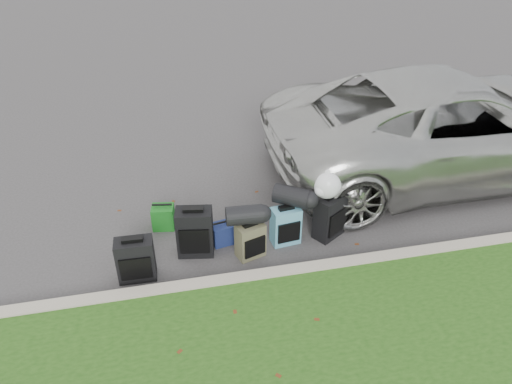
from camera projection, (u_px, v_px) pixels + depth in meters
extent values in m
plane|color=#383535|center=(266.00, 231.00, 7.07)|extent=(120.00, 120.00, 0.00)
cube|color=#9E937F|center=(284.00, 274.00, 6.21)|extent=(120.00, 0.18, 0.15)
imported|color=#B7B7B2|center=(451.00, 124.00, 8.09)|extent=(6.03, 2.82, 1.67)
cube|color=black|center=(136.00, 260.00, 6.12)|extent=(0.47, 0.27, 0.57)
cube|color=black|center=(195.00, 232.00, 6.50)|extent=(0.51, 0.36, 0.67)
cube|color=#41402B|center=(250.00, 240.00, 6.50)|extent=(0.41, 0.32, 0.49)
cube|color=teal|center=(286.00, 226.00, 6.73)|extent=(0.40, 0.27, 0.54)
cube|color=black|center=(330.00, 216.00, 6.82)|extent=(0.50, 0.45, 0.64)
cube|color=#17681A|center=(163.00, 217.00, 7.06)|extent=(0.34, 0.29, 0.35)
cube|color=navy|center=(222.00, 234.00, 6.77)|extent=(0.32, 0.27, 0.30)
cylinder|color=black|center=(244.00, 215.00, 6.33)|extent=(0.48, 0.28, 0.25)
cylinder|color=black|center=(292.00, 196.00, 6.60)|extent=(0.55, 0.49, 0.27)
sphere|color=white|center=(327.00, 184.00, 6.56)|extent=(0.38, 0.38, 0.38)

